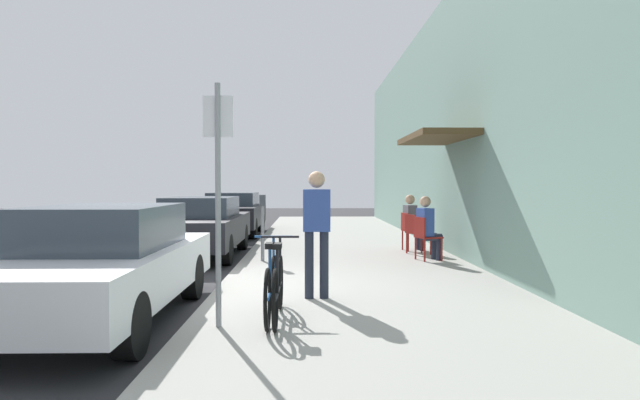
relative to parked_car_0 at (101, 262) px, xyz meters
name	(u,v)px	position (x,y,z in m)	size (l,w,h in m)	color
ground_plane	(215,297)	(1.10, 1.45, -0.72)	(60.00, 60.00, 0.00)	#2D2D30
sidewalk_slab	(357,271)	(3.35, 3.45, -0.66)	(4.50, 32.00, 0.12)	#9E9B93
building_facade	(488,111)	(5.75, 3.46, 2.27)	(1.40, 32.00, 5.98)	gray
parked_car_0	(101,262)	(0.00, 0.00, 0.00)	(1.80, 4.40, 1.39)	silver
parked_car_1	(200,225)	(0.00, 5.97, -0.01)	(1.80, 4.40, 1.36)	black
parked_car_2	(233,213)	(0.00, 11.38, 0.01)	(1.80, 4.40, 1.38)	black
parking_meter	(263,223)	(1.55, 4.36, 0.17)	(0.12, 0.10, 1.32)	slate
street_sign	(218,185)	(1.50, -0.68, 0.92)	(0.32, 0.06, 2.60)	gray
bicycle_0	(271,287)	(2.04, -0.35, -0.24)	(0.46, 1.71, 0.90)	black
bicycle_1	(278,288)	(2.12, -0.39, -0.24)	(0.46, 1.71, 0.90)	black
cafe_chair_0	(425,235)	(4.80, 4.39, -0.09)	(0.55, 0.55, 0.87)	maroon
seated_patron_0	(428,226)	(4.86, 4.40, 0.10)	(0.50, 0.46, 1.29)	#232838
cafe_chair_1	(415,231)	(4.81, 5.37, -0.09)	(0.56, 0.56, 0.87)	maroon
cafe_chair_2	(410,229)	(4.80, 6.01, -0.09)	(0.51, 0.51, 0.87)	maroon
seated_patron_2	(412,220)	(4.86, 6.02, 0.10)	(0.47, 0.42, 1.29)	#232838
pedestrian_standing	(317,224)	(2.57, 0.76, 0.40)	(0.36, 0.22, 1.70)	#232838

